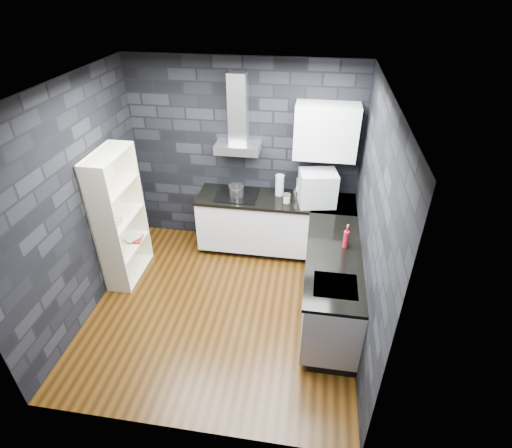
% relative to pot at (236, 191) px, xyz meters
% --- Properties ---
extents(ground, '(3.20, 3.20, 0.00)m').
position_rel_pot_xyz_m(ground, '(0.06, -1.29, -0.97)').
color(ground, '#46270A').
extents(ceiling, '(3.20, 3.20, 0.00)m').
position_rel_pot_xyz_m(ceiling, '(0.06, -1.29, 1.73)').
color(ceiling, white).
extents(wall_back, '(3.20, 0.05, 2.70)m').
position_rel_pot_xyz_m(wall_back, '(0.06, 0.33, 0.38)').
color(wall_back, black).
rests_on(wall_back, ground).
extents(wall_front, '(3.20, 0.05, 2.70)m').
position_rel_pot_xyz_m(wall_front, '(0.06, -2.92, 0.38)').
color(wall_front, black).
rests_on(wall_front, ground).
extents(wall_left, '(0.05, 3.20, 2.70)m').
position_rel_pot_xyz_m(wall_left, '(-1.57, -1.29, 0.38)').
color(wall_left, black).
rests_on(wall_left, ground).
extents(wall_right, '(0.05, 3.20, 2.70)m').
position_rel_pot_xyz_m(wall_right, '(1.68, -1.29, 0.38)').
color(wall_right, black).
rests_on(wall_right, ground).
extents(toekick_back, '(2.18, 0.50, 0.10)m').
position_rel_pot_xyz_m(toekick_back, '(0.56, 0.05, -0.92)').
color(toekick_back, black).
rests_on(toekick_back, ground).
extents(toekick_right, '(0.50, 1.78, 0.10)m').
position_rel_pot_xyz_m(toekick_right, '(1.40, -1.19, -0.92)').
color(toekick_right, black).
rests_on(toekick_right, ground).
extents(counter_back_cab, '(2.20, 0.60, 0.76)m').
position_rel_pot_xyz_m(counter_back_cab, '(0.56, 0.01, -0.49)').
color(counter_back_cab, white).
rests_on(counter_back_cab, ground).
extents(counter_right_cab, '(0.60, 1.80, 0.76)m').
position_rel_pot_xyz_m(counter_right_cab, '(1.36, -1.19, -0.49)').
color(counter_right_cab, white).
rests_on(counter_right_cab, ground).
extents(counter_back_top, '(2.20, 0.62, 0.04)m').
position_rel_pot_xyz_m(counter_back_top, '(0.56, -0.00, -0.09)').
color(counter_back_top, black).
rests_on(counter_back_top, counter_back_cab).
extents(counter_right_top, '(0.62, 1.80, 0.04)m').
position_rel_pot_xyz_m(counter_right_top, '(1.35, -1.19, -0.09)').
color(counter_right_top, black).
rests_on(counter_right_top, counter_right_cab).
extents(counter_corner_top, '(0.62, 0.62, 0.04)m').
position_rel_pot_xyz_m(counter_corner_top, '(1.36, 0.01, -0.09)').
color(counter_corner_top, black).
rests_on(counter_corner_top, counter_right_cab).
extents(hood_body, '(0.60, 0.34, 0.12)m').
position_rel_pot_xyz_m(hood_body, '(0.01, 0.14, 0.59)').
color(hood_body, silver).
rests_on(hood_body, wall_back).
extents(hood_chimney, '(0.24, 0.20, 0.90)m').
position_rel_pot_xyz_m(hood_chimney, '(0.01, 0.21, 1.10)').
color(hood_chimney, silver).
rests_on(hood_chimney, hood_body).
extents(upper_cabinet, '(0.80, 0.35, 0.70)m').
position_rel_pot_xyz_m(upper_cabinet, '(1.16, 0.13, 0.88)').
color(upper_cabinet, silver).
rests_on(upper_cabinet, wall_back).
extents(cooktop, '(0.58, 0.50, 0.01)m').
position_rel_pot_xyz_m(cooktop, '(0.01, 0.01, -0.07)').
color(cooktop, black).
rests_on(cooktop, counter_back_top).
extents(sink_rim, '(0.44, 0.40, 0.01)m').
position_rel_pot_xyz_m(sink_rim, '(1.36, -1.69, -0.08)').
color(sink_rim, silver).
rests_on(sink_rim, counter_right_top).
extents(pot, '(0.25, 0.25, 0.12)m').
position_rel_pot_xyz_m(pot, '(0.00, 0.00, 0.00)').
color(pot, silver).
rests_on(pot, cooktop).
extents(glass_vase, '(0.12, 0.12, 0.30)m').
position_rel_pot_xyz_m(glass_vase, '(0.59, 0.12, 0.07)').
color(glass_vase, '#B6C0C4').
rests_on(glass_vase, counter_back_top).
extents(storage_jar, '(0.12, 0.12, 0.11)m').
position_rel_pot_xyz_m(storage_jar, '(0.72, -0.09, -0.02)').
color(storage_jar, tan).
rests_on(storage_jar, counter_back_top).
extents(utensil_crock, '(0.13, 0.13, 0.14)m').
position_rel_pot_xyz_m(utensil_crock, '(0.85, 0.04, -0.01)').
color(utensil_crock, silver).
rests_on(utensil_crock, counter_back_top).
extents(appliance_garage, '(0.54, 0.46, 0.48)m').
position_rel_pot_xyz_m(appliance_garage, '(1.12, -0.05, 0.15)').
color(appliance_garage, silver).
rests_on(appliance_garage, counter_back_top).
extents(red_bottle, '(0.07, 0.07, 0.21)m').
position_rel_pot_xyz_m(red_bottle, '(1.47, -1.01, 0.03)').
color(red_bottle, '#A61626').
rests_on(red_bottle, counter_right_top).
extents(bookshelf, '(0.52, 0.86, 1.80)m').
position_rel_pot_xyz_m(bookshelf, '(-1.36, -0.83, -0.07)').
color(bookshelf, '#EDE7C3').
rests_on(bookshelf, ground).
extents(fruit_bowl, '(0.28, 0.28, 0.05)m').
position_rel_pot_xyz_m(fruit_bowl, '(-1.36, -0.96, -0.04)').
color(fruit_bowl, silver).
rests_on(fruit_bowl, bookshelf).
extents(book_red, '(0.15, 0.04, 0.21)m').
position_rel_pot_xyz_m(book_red, '(-1.35, -0.68, -0.40)').
color(book_red, maroon).
rests_on(book_red, bookshelf).
extents(book_second, '(0.14, 0.09, 0.21)m').
position_rel_pot_xyz_m(book_second, '(-1.39, -0.64, -0.38)').
color(book_second, '#B2B2B2').
rests_on(book_second, bookshelf).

